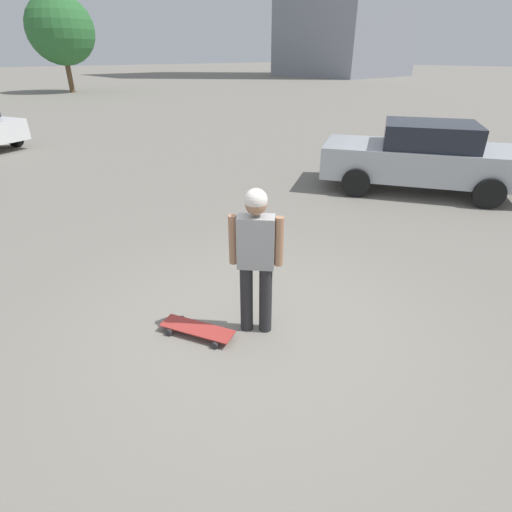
{
  "coord_description": "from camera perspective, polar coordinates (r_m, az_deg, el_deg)",
  "views": [
    {
      "loc": [
        -2.41,
        -2.73,
        2.77
      ],
      "look_at": [
        0.0,
        0.0,
        0.92
      ],
      "focal_mm": 28.0,
      "sensor_mm": 36.0,
      "label": 1
    }
  ],
  "objects": [
    {
      "name": "car_parked_near",
      "position": [
        9.73,
        22.62,
        13.0
      ],
      "size": [
        3.68,
        4.46,
        1.47
      ],
      "rotation": [
        0.0,
        0.0,
        2.13
      ],
      "color": "#ADB2B7",
      "rests_on": "ground_plane"
    },
    {
      "name": "person",
      "position": [
        4.06,
        -0.0,
        0.62
      ],
      "size": [
        0.41,
        0.43,
        1.63
      ],
      "rotation": [
        0.0,
        0.0,
        -0.82
      ],
      "color": "#262628",
      "rests_on": "ground_plane"
    },
    {
      "name": "tree_distant",
      "position": [
        37.18,
        -26.13,
        27.01
      ],
      "size": [
        4.87,
        4.87,
        6.77
      ],
      "color": "brown",
      "rests_on": "ground_plane"
    },
    {
      "name": "ground_plane",
      "position": [
        4.57,
        -0.0,
        -10.31
      ],
      "size": [
        220.0,
        220.0,
        0.0
      ],
      "primitive_type": "plane",
      "color": "gray"
    },
    {
      "name": "skateboard",
      "position": [
        4.49,
        -8.38,
        -10.29
      ],
      "size": [
        0.58,
        0.85,
        0.09
      ],
      "rotation": [
        0.0,
        0.0,
        2.03
      ],
      "color": "#A5332D",
      "rests_on": "ground_plane"
    }
  ]
}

